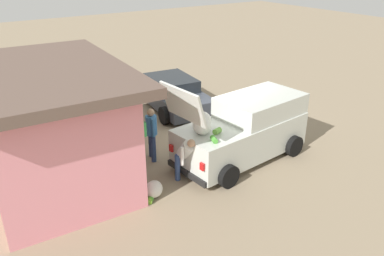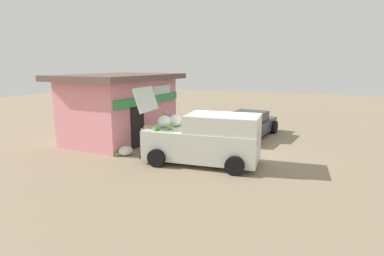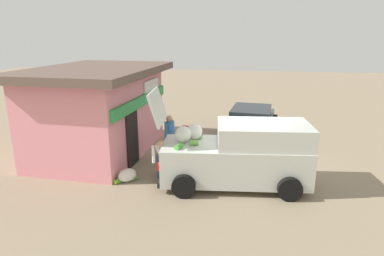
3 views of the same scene
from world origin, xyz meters
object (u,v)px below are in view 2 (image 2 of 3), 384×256
storefront_bar (121,106)px  unloaded_banana_pile (125,151)px  parked_sedan (247,125)px  customer_bending (150,137)px  vendor_standing (166,126)px  paint_bucket (194,129)px  delivery_van (205,139)px

storefront_bar → unloaded_banana_pile: storefront_bar is taller
parked_sedan → unloaded_banana_pile: (-5.27, 3.70, -0.42)m
customer_bending → unloaded_banana_pile: bearing=98.1°
storefront_bar → unloaded_banana_pile: bearing=-141.8°
storefront_bar → vendor_standing: 2.86m
unloaded_banana_pile → paint_bucket: 5.00m
unloaded_banana_pile → paint_bucket: paint_bucket is taller
storefront_bar → customer_bending: storefront_bar is taller
storefront_bar → customer_bending: size_ratio=4.44×
delivery_van → vendor_standing: 2.80m
vendor_standing → delivery_van: bearing=-120.8°
customer_bending → paint_bucket: customer_bending is taller
parked_sedan → vendor_standing: 4.48m
storefront_bar → paint_bucket: (2.63, -2.69, -1.42)m
vendor_standing → parked_sedan: bearing=-38.4°
unloaded_banana_pile → paint_bucket: (4.92, -0.88, 0.03)m
parked_sedan → storefront_bar: bearing=118.5°
customer_bending → paint_bucket: bearing=2.6°
storefront_bar → parked_sedan: (2.98, -5.50, -1.03)m
storefront_bar → parked_sedan: bearing=-61.5°
storefront_bar → customer_bending: (-2.13, -2.90, -0.80)m
delivery_van → parked_sedan: size_ratio=1.01×
storefront_bar → vendor_standing: storefront_bar is taller
delivery_van → parked_sedan: (4.93, -0.37, -0.33)m
unloaded_banana_pile → paint_bucket: bearing=-10.1°
vendor_standing → paint_bucket: bearing=0.8°
parked_sedan → unloaded_banana_pile: bearing=145.0°
delivery_van → unloaded_banana_pile: 3.43m
storefront_bar → delivery_van: 5.53m
vendor_standing → storefront_bar: bearing=79.3°
storefront_bar → delivery_van: size_ratio=1.33×
delivery_van → unloaded_banana_pile: size_ratio=6.19×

